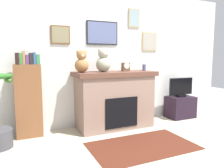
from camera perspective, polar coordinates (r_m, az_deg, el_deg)
The scene contains 11 objects.
ground_plane at distance 3.00m, azimuth 19.01°, elevation -19.12°, with size 12.00×12.00×0.00m, color #B1A992.
back_wall at distance 4.36m, azimuth 1.26°, elevation 7.10°, with size 5.20×0.15×2.60m.
fireplace at distance 4.01m, azimuth 0.66°, elevation -4.05°, with size 1.49×0.66×1.04m.
bookshelf at distance 3.73m, azimuth -21.20°, elevation -3.38°, with size 0.41×0.16×1.40m.
tv_stand at distance 4.94m, azimuth 17.55°, elevation -5.79°, with size 0.58×0.40×0.46m, color black.
television at distance 4.86m, azimuth 17.75°, elevation -0.90°, with size 0.60×0.14×0.41m.
area_rug at distance 3.34m, azimuth 8.02°, elevation -15.85°, with size 1.55×0.93×0.01m, color #4A2014.
candle_jar at distance 4.23m, azimuth 8.47°, elevation 4.33°, with size 0.07×0.07×0.12m, color #4C517A.
mantel_clock at distance 4.02m, azimuth 3.65°, elevation 4.52°, with size 0.14×0.10×0.16m.
teddy_bear_cream at distance 3.70m, azimuth -8.02°, elevation 5.64°, with size 0.24×0.24×0.38m.
teddy_bear_brown at distance 3.83m, azimuth -2.31°, elevation 6.04°, with size 0.26×0.26×0.42m.
Camera 1 is at (-1.89, -1.93, 1.30)m, focal length 34.64 mm.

